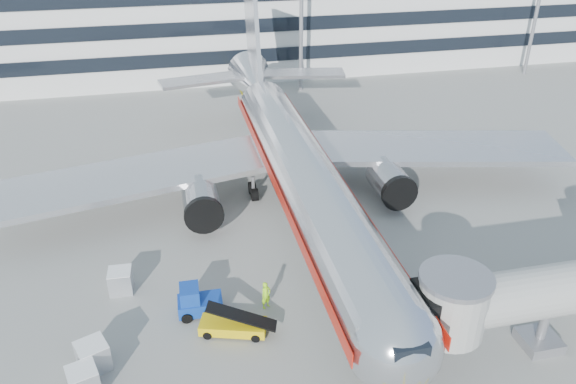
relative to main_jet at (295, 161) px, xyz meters
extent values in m
plane|color=gray|center=(0.00, -11.72, -4.23)|extent=(180.00, 180.00, 0.00)
cube|color=#DBBB0B|center=(0.00, -1.72, -4.23)|extent=(0.25, 70.00, 0.01)
cylinder|color=silver|center=(0.00, -3.72, -0.03)|extent=(5.00, 36.00, 5.00)
sphere|color=silver|center=(0.00, -21.72, -0.03)|extent=(5.00, 5.00, 5.00)
cone|color=silver|center=(0.00, 19.28, 0.57)|extent=(5.00, 10.00, 5.00)
cube|color=black|center=(0.00, -23.22, 1.09)|extent=(1.80, 1.20, 0.90)
cube|color=#B7B7BC|center=(13.00, 1.78, -0.83)|extent=(24.95, 12.07, 0.50)
cube|color=#B7B7BC|center=(-13.00, 1.78, -0.83)|extent=(24.95, 12.07, 0.50)
cylinder|color=#99999E|center=(8.00, -1.72, -2.03)|extent=(3.00, 4.20, 3.00)
cylinder|color=#99999E|center=(-8.00, -1.72, -2.03)|extent=(3.00, 4.20, 3.00)
cylinder|color=black|center=(8.00, -3.72, -2.03)|extent=(3.10, 0.50, 3.10)
cylinder|color=black|center=(-8.00, -3.72, -2.03)|extent=(3.10, 0.50, 3.10)
cube|color=#B7B7BC|center=(0.00, 19.78, 4.97)|extent=(0.45, 9.39, 13.72)
cube|color=#B7B7BC|center=(5.50, 20.28, 1.17)|extent=(10.41, 4.94, 0.35)
cube|color=#B7B7BC|center=(-5.50, 20.28, 1.17)|extent=(10.41, 4.94, 0.35)
cylinder|color=gray|center=(0.00, -19.72, -3.33)|extent=(0.24, 0.24, 1.80)
cylinder|color=black|center=(0.00, -19.72, -3.78)|extent=(0.35, 0.90, 0.90)
cylinder|color=gray|center=(3.20, 2.28, -3.23)|extent=(0.30, 0.30, 2.00)
cylinder|color=gray|center=(-3.20, 2.28, -3.23)|extent=(0.30, 0.30, 2.00)
cube|color=red|center=(2.52, -3.72, 0.27)|extent=(0.06, 38.00, 0.90)
cube|color=red|center=(-2.52, -3.72, 0.27)|extent=(0.06, 38.00, 0.90)
cylinder|color=#A8A8A3|center=(10.50, -19.72, -0.03)|extent=(13.00, 3.00, 3.00)
cylinder|color=#A8A8A3|center=(4.20, -19.72, -0.03)|extent=(3.80, 3.80, 3.40)
cylinder|color=gray|center=(4.20, -19.72, 1.87)|extent=(4.00, 4.00, 0.30)
cube|color=black|center=(2.90, -19.72, -0.03)|extent=(1.40, 2.60, 2.60)
cylinder|color=gray|center=(10.50, -19.72, -2.63)|extent=(0.56, 0.56, 3.20)
cube|color=gray|center=(10.50, -19.72, -3.88)|extent=(2.20, 2.20, 0.70)
cylinder|color=black|center=(9.60, -19.72, -3.88)|extent=(0.35, 0.70, 0.70)
cylinder|color=black|center=(11.40, -19.72, -3.88)|extent=(0.35, 0.70, 0.70)
cube|color=silver|center=(0.00, 46.28, 3.27)|extent=(150.00, 24.00, 15.00)
cube|color=black|center=(0.00, 34.18, -0.23)|extent=(150.00, 0.30, 1.80)
cube|color=black|center=(0.00, 34.18, 3.77)|extent=(150.00, 0.30, 1.80)
cube|color=#D5B209|center=(-7.32, -14.59, -3.72)|extent=(4.34, 2.64, 0.65)
cube|color=black|center=(-7.32, -14.59, -2.89)|extent=(4.40, 2.26, 1.42)
cylinder|color=black|center=(-8.54, -13.52, -3.96)|extent=(0.61, 0.41, 0.56)
cylinder|color=black|center=(-8.93, -14.76, -3.96)|extent=(0.61, 0.41, 0.56)
cylinder|color=black|center=(-5.71, -14.41, -3.96)|extent=(0.61, 0.41, 0.56)
cylinder|color=black|center=(-6.10, -15.65, -3.96)|extent=(0.61, 0.41, 0.56)
cube|color=#0D3495|center=(-9.13, -12.27, -3.58)|extent=(2.88, 1.69, 0.91)
cube|color=#0D3495|center=(-9.74, -12.26, -2.66)|extent=(1.25, 1.55, 1.12)
cube|color=black|center=(-9.74, -12.26, -2.31)|extent=(1.15, 1.35, 0.10)
cylinder|color=black|center=(-10.03, -11.49, -3.88)|extent=(0.72, 0.32, 0.71)
cylinder|color=black|center=(-10.06, -13.01, -3.88)|extent=(0.72, 0.32, 0.71)
cylinder|color=black|center=(-8.20, -11.53, -3.88)|extent=(0.72, 0.32, 0.71)
cylinder|color=black|center=(-8.24, -13.05, -3.88)|extent=(0.72, 0.32, 0.71)
cube|color=#B9BCC1|center=(-15.50, -15.67, -3.39)|extent=(2.13, 2.13, 1.68)
cube|color=white|center=(-15.50, -15.67, -2.53)|extent=(2.13, 2.13, 0.06)
cube|color=#B9BCC1|center=(-14.21, -8.78, -3.44)|extent=(1.61, 1.61, 1.59)
cube|color=white|center=(-14.21, -8.78, -2.63)|extent=(1.61, 1.61, 0.06)
cube|color=#B9BCC1|center=(-15.87, -17.43, -3.44)|extent=(1.94, 1.94, 1.59)
cube|color=white|center=(-15.87, -17.43, -2.62)|extent=(1.94, 1.94, 0.06)
imported|color=#99ED18|center=(-4.88, -12.66, -3.25)|extent=(0.85, 0.77, 1.96)
camera|label=1|loc=(-9.81, -41.08, 20.20)|focal=35.00mm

